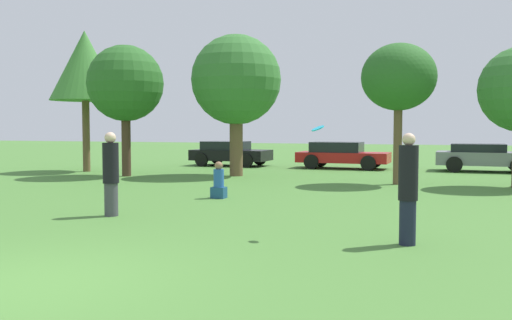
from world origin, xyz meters
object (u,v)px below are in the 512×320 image
object	(u,v)px
person_catcher	(408,188)
parked_car_black	(230,153)
tree_2	(236,81)
tree_3	(399,78)
person_thrower	(111,173)
tree_0	(85,66)
parked_car_grey	(484,156)
tree_1	(125,84)
parked_car_red	(341,154)
frisbee	(318,128)
bystander_sitting	(219,183)

from	to	relation	value
person_catcher	parked_car_black	distance (m)	19.54
tree_2	tree_3	bearing A→B (deg)	-11.44
person_thrower	tree_3	size ratio (longest dim) A/B	0.39
tree_0	parked_car_grey	world-z (taller)	tree_0
tree_0	tree_1	bearing A→B (deg)	-26.10
tree_3	parked_car_red	distance (m)	8.00
person_thrower	parked_car_red	xyz separation A→B (m)	(2.29, 15.83, -0.28)
frisbee	tree_0	world-z (taller)	tree_0
bystander_sitting	parked_car_red	bearing A→B (deg)	84.22
tree_0	tree_3	distance (m)	13.74
tree_2	parked_car_grey	distance (m)	11.63
bystander_sitting	parked_car_grey	world-z (taller)	parked_car_grey
person_catcher	tree_3	size ratio (longest dim) A/B	0.39
parked_car_grey	parked_car_red	bearing A→B (deg)	-176.47
parked_car_black	parked_car_grey	distance (m)	12.15
frisbee	parked_car_grey	xyz separation A→B (m)	(3.79, 16.79, -1.28)
frisbee	parked_car_grey	bearing A→B (deg)	77.30
parked_car_red	parked_car_grey	xyz separation A→B (m)	(6.36, 0.19, 0.00)
parked_car_black	parked_car_grey	xyz separation A→B (m)	(12.15, 0.18, 0.01)
tree_3	parked_car_black	xyz separation A→B (m)	(-8.96, 6.72, -3.00)
tree_3	tree_0	bearing A→B (deg)	175.05
tree_0	parked_car_red	xyz separation A→B (m)	(10.48, 5.53, -4.01)
person_catcher	tree_0	size ratio (longest dim) A/B	0.30
person_catcher	tree_0	xyz separation A→B (m)	(-14.65, 11.27, 3.73)
parked_car_black	parked_car_red	bearing A→B (deg)	1.72
frisbee	tree_0	xyz separation A→B (m)	(-13.05, 11.08, 2.72)
bystander_sitting	frisbee	bearing A→B (deg)	-49.28
frisbee	tree_1	bearing A→B (deg)	136.32
tree_2	person_thrower	bearing A→B (deg)	-84.28
tree_2	person_catcher	bearing A→B (deg)	-56.68
person_thrower	frisbee	size ratio (longest dim) A/B	7.55
parked_car_black	parked_car_grey	world-z (taller)	parked_car_black
person_thrower	tree_3	distance (m)	10.97
tree_1	parked_car_black	xyz separation A→B (m)	(1.70, 7.00, -3.05)
tree_3	frisbee	bearing A→B (deg)	-93.44
frisbee	parked_car_black	distance (m)	18.64
frisbee	tree_3	bearing A→B (deg)	86.56
parked_car_black	person_thrower	bearing A→B (deg)	-75.72
parked_car_red	person_thrower	bearing A→B (deg)	-96.40
tree_2	parked_car_grey	xyz separation A→B (m)	(9.69, 5.58, -3.18)
person_thrower	bystander_sitting	distance (m)	3.84
tree_3	parked_car_red	world-z (taller)	tree_3
frisbee	parked_car_black	size ratio (longest dim) A/B	0.06
person_thrower	tree_2	size ratio (longest dim) A/B	0.33
person_thrower	tree_0	bearing A→B (deg)	137.01
person_catcher	frisbee	bearing A→B (deg)	1.40
person_catcher	parked_car_black	size ratio (longest dim) A/B	0.47
tree_1	tree_3	world-z (taller)	tree_1
frisbee	person_catcher	bearing A→B (deg)	-7.14
tree_1	parked_car_grey	world-z (taller)	tree_1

